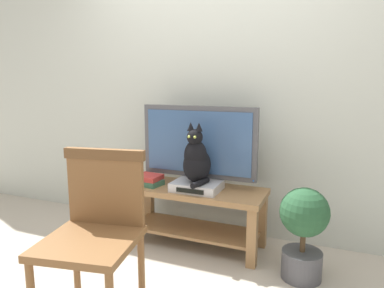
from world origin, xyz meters
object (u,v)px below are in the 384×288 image
tv_stand (194,206)px  tv (199,144)px  cat (196,160)px  book_stack (149,180)px  media_box (197,186)px  wooden_chair (96,223)px  potted_plant (304,228)px

tv_stand → tv: (0.00, 0.09, 0.50)m
cat → book_stack: size_ratio=1.89×
tv → media_box: (0.04, -0.14, -0.31)m
media_box → cat: (0.00, -0.01, 0.21)m
tv → wooden_chair: (-0.15, -1.15, -0.26)m
media_box → wooden_chair: size_ratio=0.39×
wooden_chair → potted_plant: 1.35m
tv_stand → media_box: media_box is taller
tv → book_stack: bearing=-158.8°
cat → book_stack: bearing=179.9°
book_stack → tv: bearing=21.2°
tv → book_stack: size_ratio=3.85×
book_stack → wooden_chair: bearing=-76.6°
cat → wooden_chair: size_ratio=0.50×
book_stack → cat: bearing=-0.1°
tv_stand → tv: tv is taller
tv → media_box: tv is taller
tv → cat: size_ratio=2.04×
media_box → potted_plant: (0.83, -0.15, -0.16)m
tv_stand → potted_plant: size_ratio=1.78×
cat → book_stack: 0.47m
tv_stand → book_stack: bearing=-171.1°
tv_stand → cat: bearing=-55.8°
tv → media_box: 0.34m
tv_stand → wooden_chair: (-0.15, -1.06, 0.23)m
tv → book_stack: tv is taller
wooden_chair → tv_stand: bearing=82.1°
media_box → potted_plant: potted_plant is taller
wooden_chair → potted_plant: size_ratio=1.50×
tv_stand → media_box: (0.04, -0.05, 0.18)m
media_box → potted_plant: bearing=-10.0°
cat → potted_plant: cat is taller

